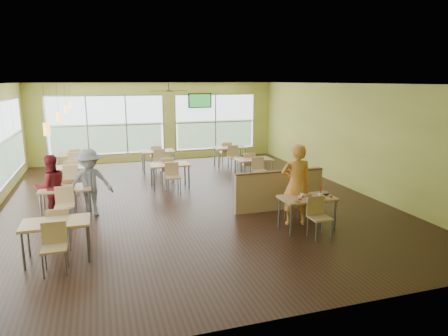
{
  "coord_description": "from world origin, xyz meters",
  "views": [
    {
      "loc": [
        -2.34,
        -10.56,
        3.29
      ],
      "look_at": [
        0.67,
        -1.05,
        1.09
      ],
      "focal_mm": 32.0,
      "sensor_mm": 36.0,
      "label": 1
    }
  ],
  "objects_px": {
    "main_table": "(307,202)",
    "food_basket": "(324,193)",
    "man_plaid": "(296,185)",
    "half_wall_divider": "(279,190)"
  },
  "relations": [
    {
      "from": "main_table",
      "to": "food_basket",
      "type": "distance_m",
      "value": 0.49
    },
    {
      "from": "man_plaid",
      "to": "half_wall_divider",
      "type": "bearing_deg",
      "value": -80.58
    },
    {
      "from": "half_wall_divider",
      "to": "food_basket",
      "type": "xyz_separation_m",
      "value": [
        0.46,
        -1.38,
        0.26
      ]
    },
    {
      "from": "main_table",
      "to": "food_basket",
      "type": "relative_size",
      "value": 6.25
    },
    {
      "from": "man_plaid",
      "to": "food_basket",
      "type": "bearing_deg",
      "value": 167.64
    },
    {
      "from": "food_basket",
      "to": "main_table",
      "type": "bearing_deg",
      "value": -171.32
    },
    {
      "from": "main_table",
      "to": "half_wall_divider",
      "type": "height_order",
      "value": "half_wall_divider"
    },
    {
      "from": "main_table",
      "to": "food_basket",
      "type": "xyz_separation_m",
      "value": [
        0.46,
        0.07,
        0.15
      ]
    },
    {
      "from": "food_basket",
      "to": "man_plaid",
      "type": "bearing_deg",
      "value": 152.83
    },
    {
      "from": "half_wall_divider",
      "to": "man_plaid",
      "type": "xyz_separation_m",
      "value": [
        -0.1,
        -1.09,
        0.43
      ]
    }
  ]
}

